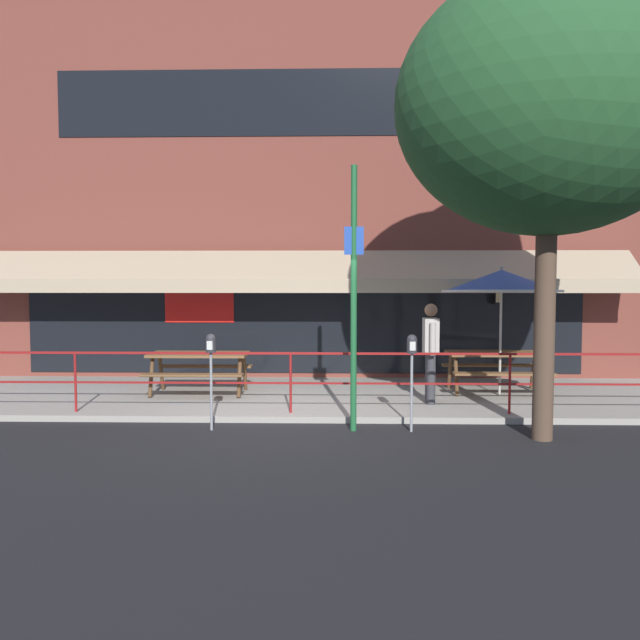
% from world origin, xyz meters
% --- Properties ---
extents(ground_plane, '(120.00, 120.00, 0.00)m').
position_xyz_m(ground_plane, '(0.00, 0.00, 0.00)').
color(ground_plane, black).
extents(patio_deck, '(15.00, 4.00, 0.10)m').
position_xyz_m(patio_deck, '(0.00, 2.00, 0.05)').
color(patio_deck, '#9E998E').
rests_on(patio_deck, ground).
extents(restaurant_building, '(15.00, 1.60, 8.51)m').
position_xyz_m(restaurant_building, '(0.00, 4.23, 4.22)').
color(restaurant_building, brown).
rests_on(restaurant_building, ground).
extents(patio_railing, '(13.84, 0.04, 0.97)m').
position_xyz_m(patio_railing, '(0.00, 0.30, 0.80)').
color(patio_railing, maroon).
rests_on(patio_railing, patio_deck).
extents(picnic_table_left, '(1.80, 1.42, 0.76)m').
position_xyz_m(picnic_table_left, '(-1.82, 1.93, 0.71)').
color(picnic_table_left, brown).
rests_on(picnic_table_left, patio_deck).
extents(picnic_table_centre, '(1.80, 1.42, 0.76)m').
position_xyz_m(picnic_table_centre, '(3.72, 2.21, 0.71)').
color(picnic_table_centre, brown).
rests_on(picnic_table_centre, patio_deck).
extents(patio_umbrella_centre, '(2.14, 2.14, 2.38)m').
position_xyz_m(patio_umbrella_centre, '(3.72, 1.92, 2.18)').
color(patio_umbrella_centre, '#B7B2A8').
rests_on(patio_umbrella_centre, patio_deck).
extents(pedestrian_walking, '(0.25, 0.62, 1.71)m').
position_xyz_m(pedestrian_walking, '(2.33, 1.15, 1.06)').
color(pedestrian_walking, '#333338').
rests_on(pedestrian_walking, patio_deck).
extents(parking_meter_near, '(0.15, 0.16, 1.42)m').
position_xyz_m(parking_meter_near, '(-1.11, -0.48, 1.15)').
color(parking_meter_near, gray).
rests_on(parking_meter_near, ground).
extents(parking_meter_far, '(0.15, 0.16, 1.42)m').
position_xyz_m(parking_meter_far, '(1.82, -0.50, 1.15)').
color(parking_meter_far, gray).
rests_on(parking_meter_far, ground).
extents(street_sign_pole, '(0.28, 0.09, 3.85)m').
position_xyz_m(street_sign_pole, '(0.97, -0.45, 1.98)').
color(street_sign_pole, '#1E6033').
rests_on(street_sign_pole, ground).
extents(street_tree_curbside, '(4.14, 3.73, 6.95)m').
position_xyz_m(street_tree_curbside, '(3.69, -0.98, 4.79)').
color(street_tree_curbside, brown).
rests_on(street_tree_curbside, ground).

